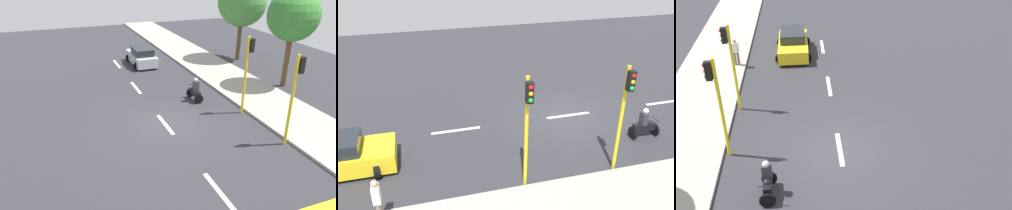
{
  "view_description": "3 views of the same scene",
  "coord_description": "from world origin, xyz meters",
  "views": [
    {
      "loc": [
        -5.51,
        -14.95,
        8.32
      ],
      "look_at": [
        -0.27,
        -1.1,
        1.68
      ],
      "focal_mm": 35.08,
      "sensor_mm": 36.0,
      "label": 1
    },
    {
      "loc": [
        15.08,
        -7.57,
        8.86
      ],
      "look_at": [
        0.57,
        -3.6,
        1.37
      ],
      "focal_mm": 37.66,
      "sensor_mm": 36.0,
      "label": 2
    },
    {
      "loc": [
        1.35,
        13.6,
        10.31
      ],
      "look_at": [
        -0.28,
        -0.83,
        1.75
      ],
      "focal_mm": 41.39,
      "sensor_mm": 36.0,
      "label": 3
    }
  ],
  "objects": [
    {
      "name": "lane_stripe_mid",
      "position": [
        0.0,
        0.0,
        0.01
      ],
      "size": [
        0.2,
        2.4,
        0.01
      ],
      "primitive_type": "cube",
      "color": "white",
      "rests_on": "ground"
    },
    {
      "name": "sidewalk",
      "position": [
        7.0,
        0.0,
        0.07
      ],
      "size": [
        4.0,
        60.0,
        0.15
      ],
      "primitive_type": "cube",
      "color": "#9E998E",
      "rests_on": "ground"
    },
    {
      "name": "street_tree_center",
      "position": [
        9.92,
        2.64,
        4.89
      ],
      "size": [
        3.41,
        3.41,
        6.63
      ],
      "color": "brown",
      "rests_on": "ground"
    },
    {
      "name": "motorcycle",
      "position": [
        2.93,
        2.5,
        0.64
      ],
      "size": [
        0.6,
        1.3,
        1.53
      ],
      "color": "black",
      "rests_on": "ground"
    },
    {
      "name": "lane_stripe_far_south",
      "position": [
        0.0,
        12.0,
        0.01
      ],
      "size": [
        0.2,
        2.4,
        0.01
      ],
      "primitive_type": "cube",
      "color": "white",
      "rests_on": "ground"
    },
    {
      "name": "lane_stripe_north",
      "position": [
        0.0,
        -6.0,
        0.01
      ],
      "size": [
        0.2,
        2.4,
        0.01
      ],
      "primitive_type": "cube",
      "color": "white",
      "rests_on": "ground"
    },
    {
      "name": "traffic_light_corner",
      "position": [
        4.85,
        -0.14,
        2.93
      ],
      "size": [
        0.49,
        0.24,
        4.5
      ],
      "color": "yellow",
      "rests_on": "ground"
    },
    {
      "name": "ground_plane",
      "position": [
        0.0,
        0.0,
        -0.05
      ],
      "size": [
        40.0,
        60.0,
        0.1
      ],
      "primitive_type": "cube",
      "color": "#2D2D33"
    },
    {
      "name": "car_silver",
      "position": [
        1.97,
        11.09,
        0.71
      ],
      "size": [
        2.15,
        3.89,
        1.52
      ],
      "color": "#B7B7BC",
      "rests_on": "ground"
    },
    {
      "name": "street_tree_south",
      "position": [
        10.49,
        9.65,
        4.94
      ],
      "size": [
        4.09,
        4.09,
        7.01
      ],
      "color": "brown",
      "rests_on": "ground"
    },
    {
      "name": "lane_stripe_south",
      "position": [
        0.0,
        6.0,
        0.01
      ],
      "size": [
        0.2,
        2.4,
        0.01
      ],
      "primitive_type": "cube",
      "color": "white",
      "rests_on": "ground"
    },
    {
      "name": "traffic_light_midblock",
      "position": [
        4.85,
        -3.98,
        2.93
      ],
      "size": [
        0.49,
        0.24,
        4.5
      ],
      "color": "yellow",
      "rests_on": "ground"
    }
  ]
}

